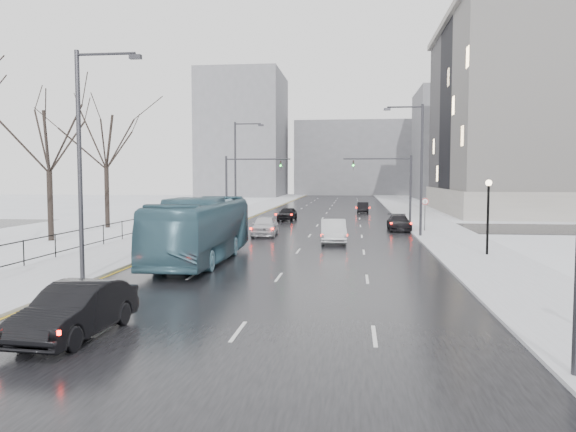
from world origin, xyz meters
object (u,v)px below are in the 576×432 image
at_px(mast_signal_left, 238,182).
at_px(mast_signal_right, 398,182).
at_px(lamppost_r_mid, 488,206).
at_px(sedan_right_near, 333,231).
at_px(tree_park_d, 51,242).
at_px(sedan_center_far, 287,214).
at_px(sedan_left_near, 76,310).
at_px(tree_park_e, 108,229).
at_px(sedan_right_far, 399,223).
at_px(streetlight_l_near, 84,153).
at_px(streetlight_r_mid, 418,163).
at_px(no_uturn_sign, 425,205).
at_px(bus, 201,229).
at_px(sedan_center_near, 265,226).
at_px(streetlight_r_near, 573,132).
at_px(streetlight_l_far, 238,166).
at_px(sedan_right_distant, 363,208).

bearing_deg(mast_signal_left, mast_signal_right, 0.00).
xyz_separation_m(lamppost_r_mid, sedan_right_near, (-9.02, 5.72, -2.10)).
distance_m(tree_park_d, sedan_center_far, 25.16).
bearing_deg(sedan_left_near, tree_park_e, 117.01).
height_order(mast_signal_right, sedan_right_near, mast_signal_right).
distance_m(sedan_right_far, sedan_center_far, 14.30).
bearing_deg(mast_signal_left, sedan_left_near, -85.52).
xyz_separation_m(streetlight_l_near, mast_signal_left, (0.84, 28.00, -1.51)).
bearing_deg(mast_signal_right, sedan_right_near, -113.54).
xyz_separation_m(tree_park_e, mast_signal_left, (10.87, 4.00, 4.11)).
relative_size(sedan_right_near, sedan_center_far, 1.18).
distance_m(mast_signal_left, sedan_center_far, 8.40).
bearing_deg(streetlight_r_mid, no_uturn_sign, 75.52).
height_order(tree_park_d, bus, tree_park_d).
xyz_separation_m(mast_signal_right, bus, (-12.13, -21.72, -2.34)).
relative_size(lamppost_r_mid, sedan_center_far, 1.04).
relative_size(sedan_center_near, sedan_center_far, 1.12).
xyz_separation_m(tree_park_d, sedan_center_far, (14.30, 20.68, 0.74)).
distance_m(tree_park_e, streetlight_r_near, 43.39).
bearing_deg(no_uturn_sign, tree_park_d, -159.68).
distance_m(tree_park_e, streetlight_l_near, 26.61).
xyz_separation_m(tree_park_d, streetlight_r_near, (25.97, -24.00, 5.62)).
distance_m(lamppost_r_mid, sedan_center_near, 17.47).
bearing_deg(sedan_center_far, streetlight_l_far, -146.28).
bearing_deg(lamppost_r_mid, tree_park_d, 172.09).
xyz_separation_m(streetlight_r_near, streetlight_l_near, (-16.33, 10.00, 0.00)).
xyz_separation_m(tree_park_e, streetlight_l_far, (10.03, 8.00, 5.62)).
distance_m(mast_signal_right, sedan_right_far, 4.41).
bearing_deg(sedan_center_near, no_uturn_sign, 16.77).
height_order(tree_park_e, sedan_right_near, tree_park_e).
distance_m(streetlight_l_near, sedan_right_far, 29.92).
bearing_deg(sedan_right_far, bus, -123.45).
distance_m(streetlight_l_far, sedan_left_near, 40.51).
bearing_deg(sedan_right_near, tree_park_d, -178.67).
distance_m(no_uturn_sign, sedan_right_near, 11.08).
bearing_deg(sedan_center_far, sedan_right_near, -70.06).
relative_size(sedan_left_near, sedan_center_near, 1.02).
bearing_deg(lamppost_r_mid, sedan_right_far, 104.04).
height_order(mast_signal_right, sedan_center_near, mast_signal_right).
bearing_deg(no_uturn_sign, sedan_right_distant, 101.12).
relative_size(streetlight_l_near, sedan_right_near, 2.05).
bearing_deg(lamppost_r_mid, sedan_center_near, 146.37).
bearing_deg(streetlight_r_near, sedan_right_distant, 93.62).
height_order(lamppost_r_mid, mast_signal_right, mast_signal_right).
distance_m(lamppost_r_mid, bus, 16.27).
relative_size(streetlight_r_mid, streetlight_l_far, 1.00).
bearing_deg(sedan_right_far, sedan_right_distant, 95.73).
relative_size(streetlight_l_near, sedan_right_far, 2.19).
height_order(tree_park_d, sedan_right_far, tree_park_d).
bearing_deg(streetlight_l_near, streetlight_r_near, -31.48).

